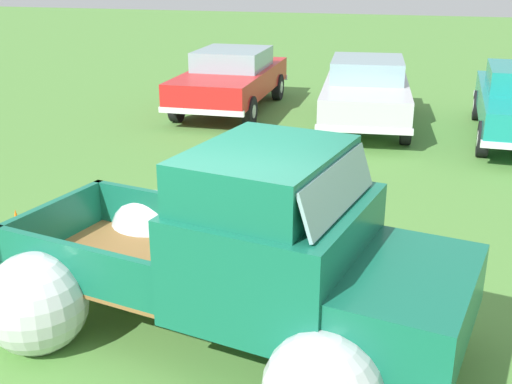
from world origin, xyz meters
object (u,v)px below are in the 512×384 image
Objects in this scene: show_car_0 at (231,77)px; lane_cone_1 at (273,225)px; lane_cone_0 at (19,234)px; vintage_pickup_truck at (250,269)px; show_car_1 at (366,89)px.

show_car_0 is 7.35× the size of lane_cone_1.
lane_cone_0 is (0.05, -8.47, -0.47)m from show_car_0.
show_car_0 is 7.95m from lane_cone_1.
lane_cone_0 and lane_cone_1 have the same top height.
vintage_pickup_truck is 1.05× the size of show_car_1.
show_car_1 is 8.48m from lane_cone_0.
vintage_pickup_truck reaches higher than lane_cone_1.
show_car_0 is 0.99× the size of show_car_1.
lane_cone_0 is at bearing 173.87° from vintage_pickup_truck.
show_car_1 reaches higher than lane_cone_0.
lane_cone_0 is 1.00× the size of lane_cone_1.
vintage_pickup_truck is 7.76× the size of lane_cone_0.
lane_cone_1 is (2.93, -7.37, -0.47)m from show_car_0.
vintage_pickup_truck is 8.78m from show_car_1.
lane_cone_0 is at bearing -1.49° from show_car_0.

